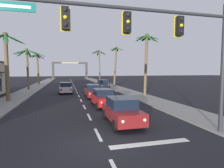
% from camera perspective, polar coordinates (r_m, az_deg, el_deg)
% --- Properties ---
extents(ground_plane, '(220.00, 220.00, 0.00)m').
position_cam_1_polar(ground_plane, '(9.04, -3.09, -18.08)').
color(ground_plane, black).
extents(sidewalk_right, '(3.20, 110.00, 0.14)m').
position_cam_1_polar(sidewalk_right, '(29.93, 4.24, -2.25)').
color(sidewalk_right, gray).
rests_on(sidewalk_right, ground).
extents(sidewalk_left, '(3.20, 110.00, 0.14)m').
position_cam_1_polar(sidewalk_left, '(29.08, -26.40, -2.87)').
color(sidewalk_left, gray).
rests_on(sidewalk_left, ground).
extents(lane_markings, '(4.28, 86.52, 0.01)m').
position_cam_1_polar(lane_markings, '(27.96, -9.92, -2.90)').
color(lane_markings, silver).
rests_on(lane_markings, ground).
extents(traffic_signal_mast, '(11.12, 0.41, 7.01)m').
position_cam_1_polar(traffic_signal_mast, '(9.26, 15.31, 14.21)').
color(traffic_signal_mast, '#2D2D33').
rests_on(traffic_signal_mast, ground).
extents(sedan_lead_at_stop_bar, '(1.95, 4.45, 1.68)m').
position_cam_1_polar(sedan_lead_at_stop_bar, '(11.92, 3.11, -8.28)').
color(sedan_lead_at_stop_bar, maroon).
rests_on(sedan_lead_at_stop_bar, ground).
extents(sedan_third_in_queue, '(2.06, 4.49, 1.68)m').
position_cam_1_polar(sedan_third_in_queue, '(17.50, -2.85, -4.26)').
color(sedan_third_in_queue, red).
rests_on(sedan_third_in_queue, ground).
extents(sedan_fifth_in_queue, '(1.96, 4.46, 1.68)m').
position_cam_1_polar(sedan_fifth_in_queue, '(23.21, -6.06, -2.19)').
color(sedan_fifth_in_queue, maroon).
rests_on(sedan_fifth_in_queue, ground).
extents(sedan_oncoming_far, '(2.03, 4.48, 1.68)m').
position_cam_1_polar(sedan_oncoming_far, '(28.33, -14.38, -1.15)').
color(sedan_oncoming_far, silver).
rests_on(sedan_oncoming_far, ground).
extents(sedan_parked_nearest_kerb, '(2.01, 4.48, 1.68)m').
position_cam_1_polar(sedan_parked_nearest_kerb, '(34.89, -2.93, -0.04)').
color(sedan_parked_nearest_kerb, black).
rests_on(sedan_parked_nearest_kerb, ground).
extents(palm_left_second, '(3.97, 3.87, 7.55)m').
position_cam_1_polar(palm_left_second, '(22.80, -30.32, 7.62)').
color(palm_left_second, brown).
rests_on(palm_left_second, ground).
extents(palm_left_third, '(4.91, 4.69, 7.30)m').
position_cam_1_polar(palm_left_third, '(34.94, -25.12, 6.95)').
color(palm_left_third, brown).
rests_on(palm_left_third, ground).
extents(palm_left_farthest, '(4.23, 4.11, 7.63)m').
position_cam_1_polar(palm_left_farthest, '(47.19, -22.40, 6.05)').
color(palm_left_farthest, brown).
rests_on(palm_left_farthest, ground).
extents(palm_right_second, '(3.16, 3.11, 8.24)m').
position_cam_1_polar(palm_right_second, '(24.34, 10.74, 9.73)').
color(palm_right_second, brown).
rests_on(palm_right_second, ground).
extents(palm_right_third, '(3.27, 3.15, 8.50)m').
position_cam_1_polar(palm_right_third, '(38.41, 1.14, 7.41)').
color(palm_right_third, brown).
rests_on(palm_right_third, ground).
extents(palm_right_farthest, '(4.73, 4.47, 9.46)m').
position_cam_1_polar(palm_right_farthest, '(52.96, -4.06, 7.93)').
color(palm_right_farthest, brown).
rests_on(palm_right_farthest, ground).
extents(town_gateway_arch, '(14.52, 0.90, 7.04)m').
position_cam_1_polar(town_gateway_arch, '(77.84, -13.03, 4.90)').
color(town_gateway_arch, '#423D38').
rests_on(town_gateway_arch, ground).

